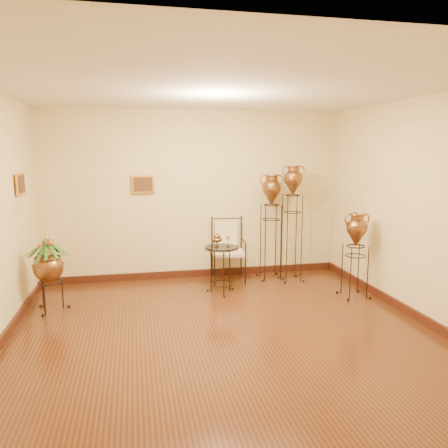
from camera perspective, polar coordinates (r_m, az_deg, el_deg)
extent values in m
plane|color=#552B14|center=(5.27, 0.21, -14.29)|extent=(5.00, 5.00, 0.00)
cube|color=#3D180E|center=(7.56, -3.69, -6.43)|extent=(5.00, 0.04, 0.12)
cube|color=#3D180E|center=(6.22, 23.62, -10.75)|extent=(0.04, 5.00, 0.12)
cube|color=gold|center=(7.21, -10.54, 5.11)|extent=(0.36, 0.03, 0.29)
cube|color=gold|center=(6.36, -25.06, 4.75)|extent=(0.03, 0.36, 0.29)
cube|color=beige|center=(7.23, 0.57, -3.78)|extent=(0.54, 0.50, 0.06)
cube|color=beige|center=(7.16, 0.57, -1.49)|extent=(0.39, 0.06, 0.40)
cylinder|color=black|center=(6.53, -0.33, -3.05)|extent=(0.49, 0.49, 0.02)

